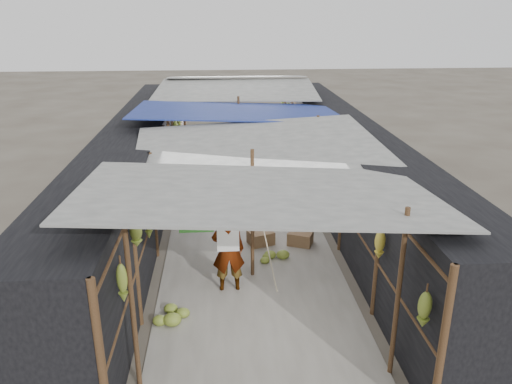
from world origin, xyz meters
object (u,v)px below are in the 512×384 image
object	(u,v)px
vendor_seated	(274,156)
black_basin	(286,209)
vendor_elderly	(228,250)
shopper_blue	(197,185)
crate_near	(300,238)

from	to	relation	value
vendor_seated	black_basin	bearing A→B (deg)	-34.23
vendor_elderly	shopper_blue	distance (m)	3.71
shopper_blue	vendor_seated	distance (m)	4.38
crate_near	vendor_seated	xyz separation A→B (m)	(0.00, 5.53, 0.34)
black_basin	crate_near	bearing A→B (deg)	-87.95
black_basin	vendor_seated	bearing A→B (deg)	88.85
crate_near	black_basin	world-z (taller)	crate_near
vendor_elderly	shopper_blue	xyz separation A→B (m)	(-0.69, 3.64, 0.03)
crate_near	vendor_seated	bearing A→B (deg)	112.98
crate_near	black_basin	bearing A→B (deg)	115.05
vendor_elderly	shopper_blue	size ratio (longest dim) A/B	0.96
crate_near	shopper_blue	xyz separation A→B (m)	(-2.34, 1.85, 0.70)
black_basin	vendor_elderly	xyz separation A→B (m)	(-1.58, -3.75, 0.73)
black_basin	vendor_seated	world-z (taller)	vendor_seated
crate_near	shopper_blue	distance (m)	3.06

